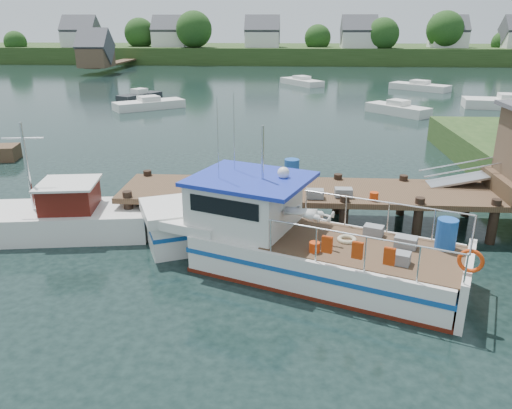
# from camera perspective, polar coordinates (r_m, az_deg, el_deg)

# --- Properties ---
(ground_plane) EXTENTS (160.00, 160.00, 0.00)m
(ground_plane) POSITION_cam_1_polar(r_m,az_deg,el_deg) (18.75, 3.35, -2.23)
(ground_plane) COLOR black
(far_shore) EXTENTS (140.00, 42.55, 9.22)m
(far_shore) POSITION_cam_1_polar(r_m,az_deg,el_deg) (99.84, 3.91, 17.17)
(far_shore) COLOR #2D461C
(far_shore) RESTS_ON ground
(dock) EXTENTS (16.60, 3.00, 4.78)m
(dock) POSITION_cam_1_polar(r_m,az_deg,el_deg) (19.15, 23.41, 3.69)
(dock) COLOR #4B3523
(dock) RESTS_ON ground
(lobster_boat) EXTENTS (10.46, 6.26, 5.17)m
(lobster_boat) POSITION_cam_1_polar(r_m,az_deg,el_deg) (15.13, 3.22, -4.01)
(lobster_boat) COLOR silver
(lobster_boat) RESTS_ON ground
(work_boat) EXTENTS (7.71, 3.23, 4.03)m
(work_boat) POSITION_cam_1_polar(r_m,az_deg,el_deg) (19.04, -22.70, -1.41)
(work_boat) COLOR silver
(work_boat) RESTS_ON ground
(moored_far) EXTENTS (6.35, 5.75, 1.09)m
(moored_far) POSITION_cam_1_polar(r_m,az_deg,el_deg) (59.83, 18.19, 12.69)
(moored_far) COLOR silver
(moored_far) RESTS_ON ground
(moored_a) EXTENTS (6.06, 5.17, 1.11)m
(moored_a) POSITION_cam_1_polar(r_m,az_deg,el_deg) (45.30, -12.12, 11.15)
(moored_a) COLOR silver
(moored_a) RESTS_ON ground
(moored_b) EXTENTS (4.92, 5.20, 1.18)m
(moored_b) POSITION_cam_1_polar(r_m,az_deg,el_deg) (43.16, 15.90, 10.45)
(moored_b) COLOR silver
(moored_b) RESTS_ON ground
(moored_c) EXTENTS (8.32, 4.02, 1.26)m
(moored_c) POSITION_cam_1_polar(r_m,az_deg,el_deg) (49.83, 27.20, 10.27)
(moored_c) COLOR silver
(moored_c) RESTS_ON ground
(moored_d) EXTENTS (5.29, 6.44, 1.07)m
(moored_d) POSITION_cam_1_polar(r_m,az_deg,el_deg) (62.17, 5.24, 13.82)
(moored_d) COLOR silver
(moored_d) RESTS_ON ground
(moored_e) EXTENTS (3.59, 4.73, 1.26)m
(moored_e) POSITION_cam_1_polar(r_m,az_deg,el_deg) (49.46, -13.15, 11.87)
(moored_e) COLOR black
(moored_e) RESTS_ON ground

